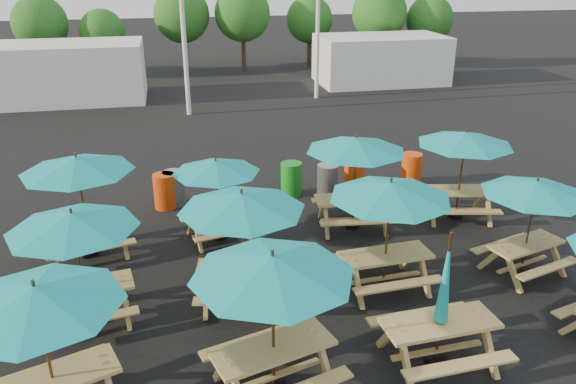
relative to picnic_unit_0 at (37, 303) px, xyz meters
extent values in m
plane|color=black|center=(4.78, 4.13, -2.13)|extent=(120.00, 120.00, 0.00)
cube|color=tan|center=(0.00, 0.00, -1.35)|extent=(2.04, 1.34, 0.06)
cube|color=tan|center=(-0.24, 0.66, -1.65)|extent=(1.88, 0.89, 0.04)
cylinder|color=brown|center=(0.00, 0.00, -0.91)|extent=(0.05, 0.05, 2.43)
cone|color=teal|center=(0.00, 0.00, 0.11)|extent=(3.16, 3.16, 0.34)
cube|color=tan|center=(0.13, 2.57, -1.37)|extent=(1.94, 1.02, 0.06)
cube|color=tan|center=(0.24, 1.90, -1.67)|extent=(1.87, 0.56, 0.04)
cube|color=tan|center=(0.01, 3.24, -1.67)|extent=(1.87, 0.56, 0.04)
cylinder|color=black|center=(0.13, 2.57, -2.08)|extent=(0.37, 0.37, 0.10)
cylinder|color=brown|center=(0.13, 2.57, -0.95)|extent=(0.05, 0.05, 2.37)
cone|color=teal|center=(0.13, 2.57, 0.05)|extent=(2.77, 2.77, 0.33)
cube|color=tan|center=(-0.14, 5.38, -1.32)|extent=(2.08, 1.20, 0.07)
cube|color=tan|center=(0.03, 4.68, -1.64)|extent=(1.97, 0.72, 0.04)
cube|color=tan|center=(-0.31, 6.07, -1.64)|extent=(1.97, 0.72, 0.04)
cylinder|color=black|center=(-0.14, 5.38, -2.08)|extent=(0.39, 0.39, 0.11)
cylinder|color=brown|center=(-0.14, 5.38, -0.88)|extent=(0.05, 0.05, 2.50)
cone|color=teal|center=(-0.14, 5.38, 0.18)|extent=(3.07, 3.07, 0.35)
cube|color=tan|center=(3.36, -0.01, -1.32)|extent=(2.11, 1.30, 0.07)
cube|color=tan|center=(3.16, 0.69, -1.64)|extent=(1.97, 0.82, 0.04)
cylinder|color=brown|center=(3.36, -0.01, -0.87)|extent=(0.05, 0.05, 2.53)
cone|color=teal|center=(3.36, -0.01, 0.20)|extent=(3.19, 3.19, 0.35)
cube|color=tan|center=(3.24, 2.62, -1.34)|extent=(2.03, 1.09, 0.06)
cube|color=tan|center=(3.11, 1.93, -1.65)|extent=(1.94, 0.62, 0.04)
cube|color=tan|center=(3.37, 3.31, -1.65)|extent=(1.94, 0.62, 0.04)
cylinder|color=black|center=(3.24, 2.62, -2.08)|extent=(0.38, 0.38, 0.11)
cylinder|color=brown|center=(3.24, 2.62, -0.90)|extent=(0.05, 0.05, 2.46)
cone|color=teal|center=(3.24, 2.62, 0.14)|extent=(2.92, 2.92, 0.34)
cube|color=tan|center=(2.98, 5.56, -1.45)|extent=(1.76, 1.01, 0.06)
cube|color=tan|center=(3.13, 4.97, -1.72)|extent=(1.66, 0.61, 0.04)
cube|color=tan|center=(2.84, 6.15, -1.72)|extent=(1.66, 0.61, 0.04)
cylinder|color=black|center=(2.98, 5.56, -2.08)|extent=(0.33, 0.33, 0.09)
cylinder|color=brown|center=(2.98, 5.56, -1.07)|extent=(0.04, 0.04, 2.11)
cone|color=teal|center=(2.98, 5.56, -0.18)|extent=(2.59, 2.59, 0.29)
cube|color=tan|center=(6.28, 0.06, -1.31)|extent=(2.04, 0.89, 0.07)
cube|color=tan|center=(6.32, -0.67, -1.63)|extent=(2.01, 0.39, 0.04)
cube|color=tan|center=(6.24, 0.79, -1.63)|extent=(2.01, 0.39, 0.04)
cylinder|color=black|center=(6.28, 0.06, -2.07)|extent=(0.40, 0.40, 0.11)
cylinder|color=brown|center=(6.28, 0.06, -0.85)|extent=(0.05, 0.05, 2.55)
cone|color=teal|center=(6.28, 0.06, -0.41)|extent=(0.24, 0.24, 1.67)
cube|color=tan|center=(6.24, 2.54, -1.33)|extent=(1.99, 0.88, 0.06)
cube|color=tan|center=(6.29, 1.83, -1.64)|extent=(1.96, 0.40, 0.04)
cube|color=tan|center=(6.19, 3.25, -1.64)|extent=(1.96, 0.40, 0.04)
cylinder|color=black|center=(6.24, 2.54, -2.08)|extent=(0.39, 0.39, 0.11)
cylinder|color=brown|center=(6.24, 2.54, -0.89)|extent=(0.05, 0.05, 2.48)
cone|color=teal|center=(6.24, 2.54, 0.16)|extent=(2.69, 2.69, 0.35)
cube|color=tan|center=(6.48, 5.51, -1.33)|extent=(2.02, 0.95, 0.07)
cube|color=tan|center=(6.41, 4.79, -1.64)|extent=(1.97, 0.47, 0.04)
cube|color=tan|center=(6.56, 6.22, -1.64)|extent=(1.97, 0.47, 0.04)
cylinder|color=black|center=(6.48, 5.51, -2.08)|extent=(0.39, 0.39, 0.11)
cylinder|color=brown|center=(6.48, 5.51, -0.88)|extent=(0.05, 0.05, 2.50)
cone|color=teal|center=(6.48, 5.51, 0.17)|extent=(2.78, 2.78, 0.35)
cube|color=tan|center=(9.52, 2.49, -1.40)|extent=(1.89, 1.15, 0.06)
cube|color=tan|center=(9.70, 1.87, -1.69)|extent=(1.77, 0.73, 0.04)
cube|color=tan|center=(9.34, 3.11, -1.69)|extent=(1.77, 0.73, 0.04)
cylinder|color=black|center=(9.52, 2.49, -2.08)|extent=(0.35, 0.35, 0.10)
cylinder|color=brown|center=(9.52, 2.49, -1.00)|extent=(0.04, 0.04, 2.26)
cone|color=teal|center=(9.52, 2.49, -0.05)|extent=(2.84, 2.84, 0.31)
cube|color=tan|center=(9.47, 5.52, -1.34)|extent=(2.03, 1.12, 0.06)
cube|color=tan|center=(9.33, 4.83, -1.65)|extent=(1.94, 0.65, 0.04)
cube|color=tan|center=(9.61, 6.21, -1.65)|extent=(1.94, 0.65, 0.04)
cylinder|color=black|center=(9.47, 5.52, -2.08)|extent=(0.38, 0.38, 0.11)
cylinder|color=brown|center=(9.47, 5.52, -0.90)|extent=(0.05, 0.05, 2.46)
cone|color=teal|center=(9.47, 5.52, 0.14)|extent=(2.95, 2.95, 0.34)
cylinder|color=#D43E0C|center=(1.67, 7.81, -1.63)|extent=(0.63, 0.63, 1.00)
cylinder|color=gray|center=(1.93, 7.98, -1.63)|extent=(0.63, 0.63, 1.00)
cylinder|color=#17801F|center=(5.37, 8.00, -1.63)|extent=(0.63, 0.63, 1.00)
cylinder|color=gray|center=(6.39, 7.61, -1.63)|extent=(0.63, 0.63, 1.00)
cylinder|color=#D43E0C|center=(7.38, 8.13, -1.63)|extent=(0.63, 0.63, 1.00)
cylinder|color=#D43E0C|center=(9.22, 8.05, -1.63)|extent=(0.63, 0.63, 1.00)
cube|color=silver|center=(-3.22, 22.13, -0.73)|extent=(8.00, 4.00, 2.80)
cube|color=silver|center=(13.78, 23.13, -0.83)|extent=(7.00, 4.00, 2.60)
cylinder|color=#382314|center=(-4.97, 28.03, -1.06)|extent=(0.24, 0.24, 2.14)
sphere|color=#1E5919|center=(-4.97, 28.03, 1.03)|extent=(3.11, 3.11, 3.11)
cylinder|color=#382314|center=(-1.61, 27.79, -1.24)|extent=(0.24, 0.24, 1.78)
sphere|color=#1E5919|center=(-1.61, 27.79, 0.51)|extent=(2.59, 2.59, 2.59)
cylinder|color=#382314|center=(3.02, 28.85, -0.97)|extent=(0.24, 0.24, 2.31)
sphere|color=#1E5919|center=(3.02, 28.85, 1.28)|extent=(3.36, 3.36, 3.36)
cylinder|color=#382314|center=(6.68, 28.39, -0.96)|extent=(0.24, 0.24, 2.35)
sphere|color=#1E5919|center=(6.68, 28.39, 1.34)|extent=(3.41, 3.41, 3.41)
cylinder|color=#382314|center=(11.00, 28.81, -1.12)|extent=(0.24, 0.24, 2.02)
sphere|color=#1E5919|center=(11.00, 28.81, 0.85)|extent=(2.94, 2.94, 2.94)
cylinder|color=#382314|center=(15.01, 27.03, -0.97)|extent=(0.24, 0.24, 2.32)
sphere|color=#1E5919|center=(15.01, 27.03, 1.30)|extent=(3.38, 3.38, 3.38)
cylinder|color=#382314|center=(18.40, 27.06, -1.11)|extent=(0.24, 0.24, 2.03)
sphere|color=#1E5919|center=(18.40, 27.06, 0.87)|extent=(2.95, 2.95, 2.95)
camera|label=1|loc=(2.09, -7.24, 4.47)|focal=35.00mm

